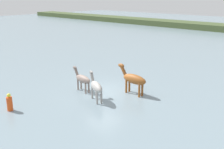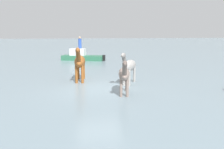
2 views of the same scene
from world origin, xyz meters
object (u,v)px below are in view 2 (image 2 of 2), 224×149
(horse_dun_straggler, at_px, (129,66))
(horse_pinto_flank, at_px, (80,62))
(horse_rear_stallion, at_px, (124,74))
(person_helmsman_aft, at_px, (80,43))
(boat_dinghy_port, at_px, (82,57))

(horse_dun_straggler, distance_m, horse_pinto_flank, 2.93)
(horse_rear_stallion, distance_m, horse_dun_straggler, 2.22)
(horse_dun_straggler, height_order, horse_pinto_flank, horse_pinto_flank)
(horse_dun_straggler, distance_m, person_helmsman_aft, 11.58)
(horse_rear_stallion, relative_size, horse_dun_straggler, 0.98)
(horse_dun_straggler, height_order, boat_dinghy_port, horse_dun_straggler)
(person_helmsman_aft, bearing_deg, horse_rear_stallion, -170.76)
(horse_rear_stallion, bearing_deg, horse_dun_straggler, 171.58)
(horse_dun_straggler, height_order, person_helmsman_aft, person_helmsman_aft)
(person_helmsman_aft, bearing_deg, horse_pinto_flank, -179.48)
(horse_pinto_flank, height_order, boat_dinghy_port, horse_pinto_flank)
(horse_pinto_flank, bearing_deg, horse_rear_stallion, 36.43)
(horse_pinto_flank, distance_m, boat_dinghy_port, 9.95)
(boat_dinghy_port, bearing_deg, horse_pinto_flank, 107.56)
(horse_rear_stallion, xyz_separation_m, horse_dun_straggler, (2.12, -0.65, 0.07))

